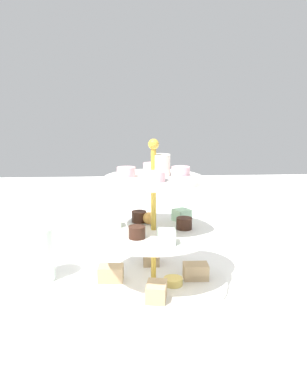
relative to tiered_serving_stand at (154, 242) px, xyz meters
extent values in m
plane|color=white|center=(0.00, 0.00, -0.09)|extent=(2.40, 2.40, 0.00)
cylinder|color=white|center=(0.00, 0.00, -0.08)|extent=(0.29, 0.29, 0.01)
cylinder|color=white|center=(0.00, 0.00, 0.02)|extent=(0.23, 0.23, 0.01)
cylinder|color=white|center=(0.00, 0.00, 0.12)|extent=(0.18, 0.18, 0.01)
cylinder|color=gold|center=(0.00, 0.00, 0.05)|extent=(0.01, 0.01, 0.27)
sphere|color=gold|center=(0.00, 0.00, 0.19)|extent=(0.02, 0.02, 0.02)
cube|color=tan|center=(0.08, 0.00, -0.06)|extent=(0.05, 0.03, 0.03)
cube|color=tan|center=(0.00, 0.08, -0.06)|extent=(0.04, 0.05, 0.03)
cube|color=tan|center=(-0.08, 0.00, -0.06)|extent=(0.05, 0.04, 0.03)
cube|color=tan|center=(0.00, -0.08, -0.06)|extent=(0.04, 0.05, 0.03)
cylinder|color=#E5C660|center=(0.04, -0.03, -0.07)|extent=(0.04, 0.04, 0.01)
cylinder|color=#381E14|center=(-0.03, 0.05, 0.04)|extent=(0.03, 0.03, 0.02)
cylinder|color=#381E14|center=(-0.03, -0.05, 0.04)|extent=(0.03, 0.03, 0.02)
cylinder|color=#381E14|center=(0.06, 0.00, 0.04)|extent=(0.03, 0.03, 0.02)
cube|color=#B2E5BC|center=(0.06, 0.05, 0.04)|extent=(0.04, 0.04, 0.02)
cube|color=#B2E5BC|center=(-0.08, 0.02, 0.04)|extent=(0.03, 0.03, 0.02)
cube|color=#B2E5BC|center=(0.02, -0.08, 0.04)|extent=(0.03, 0.03, 0.02)
sphere|color=gold|center=(-0.01, 0.04, 0.04)|extent=(0.02, 0.02, 0.02)
cylinder|color=#F2B7C1|center=(0.05, 0.00, 0.14)|extent=(0.03, 0.03, 0.02)
cylinder|color=#F2B7C1|center=(0.00, 0.05, 0.14)|extent=(0.03, 0.03, 0.02)
cylinder|color=#F2B7C1|center=(-0.05, 0.00, 0.14)|extent=(0.03, 0.03, 0.02)
cylinder|color=#F2B7C1|center=(0.00, -0.05, 0.14)|extent=(0.03, 0.03, 0.02)
cylinder|color=white|center=(0.01, 0.01, 0.15)|extent=(0.04, 0.04, 0.04)
cube|color=silver|center=(-0.04, -0.03, 0.13)|extent=(0.08, 0.06, 0.00)
cube|color=silver|center=(0.04, -0.03, 0.13)|extent=(0.09, 0.04, 0.00)
cylinder|color=silver|center=(0.23, -0.11, -0.02)|extent=(0.07, 0.07, 0.14)
cylinder|color=silver|center=(-0.10, 0.23, -0.04)|extent=(0.06, 0.06, 0.08)
cylinder|color=white|center=(0.04, 0.26, -0.08)|extent=(0.09, 0.09, 0.01)
cylinder|color=white|center=(0.04, 0.26, -0.06)|extent=(0.06, 0.06, 0.04)
cylinder|color=#D14C56|center=(0.04, 0.26, -0.04)|extent=(0.06, 0.06, 0.01)
cube|color=silver|center=(0.24, 0.18, -0.08)|extent=(0.13, 0.13, 0.00)
cylinder|color=silver|center=(-0.23, 0.04, -0.03)|extent=(0.06, 0.06, 0.11)
camera|label=1|loc=(-0.05, -0.74, 0.26)|focal=38.16mm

